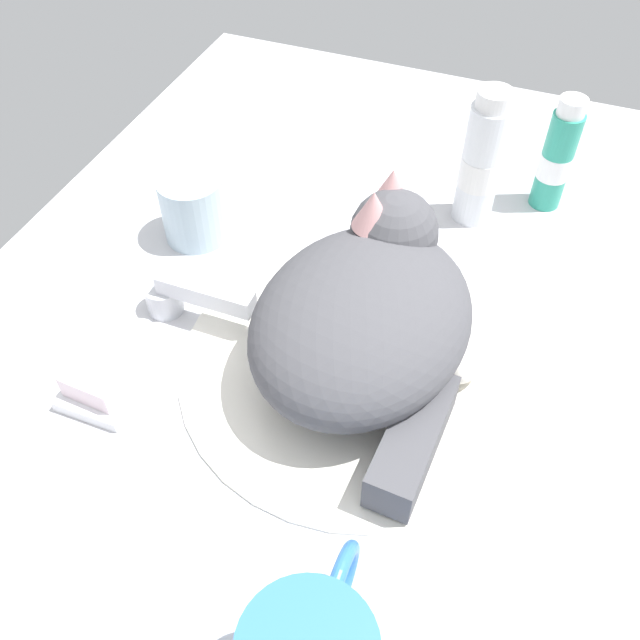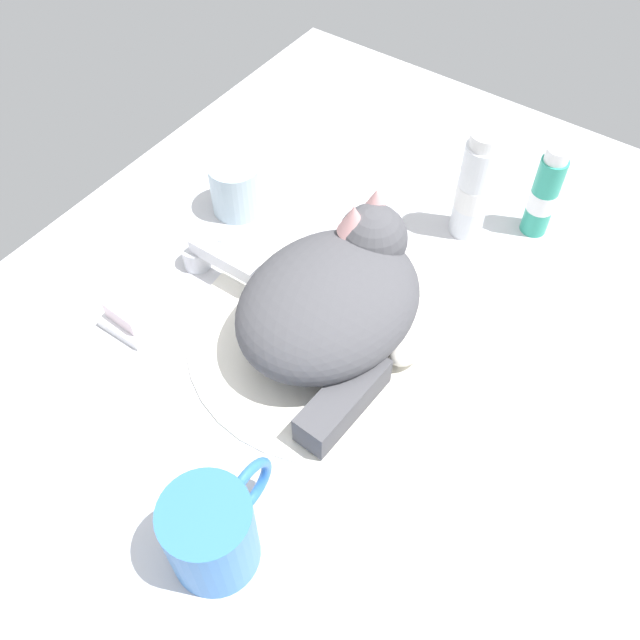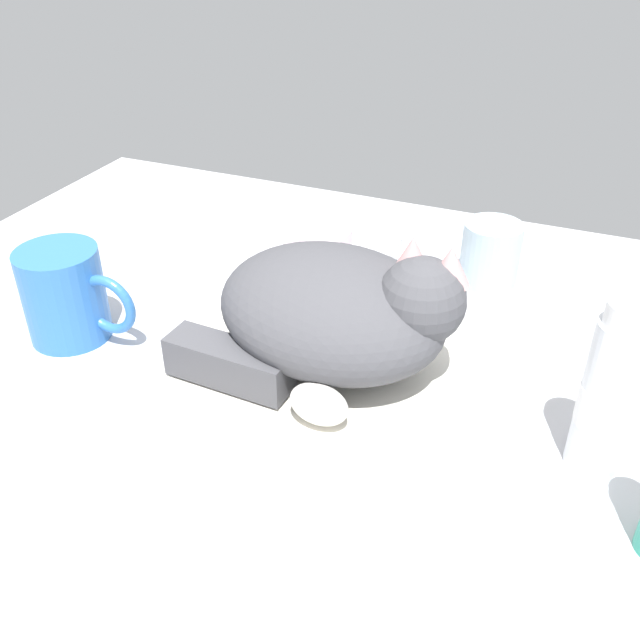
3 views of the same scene
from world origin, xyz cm
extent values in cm
cube|color=silver|center=(0.00, 0.00, -1.50)|extent=(110.00, 82.50, 3.00)
cylinder|color=white|center=(0.00, 0.00, 0.31)|extent=(33.03, 33.03, 0.62)
cylinder|color=silver|center=(0.00, 20.14, 1.52)|extent=(3.60, 3.60, 3.03)
cube|color=silver|center=(0.00, 15.30, 4.03)|extent=(2.00, 9.69, 2.00)
cylinder|color=silver|center=(-4.65, 20.14, 0.90)|extent=(2.80, 2.80, 1.80)
cylinder|color=silver|center=(4.65, 20.14, 0.90)|extent=(2.80, 2.80, 1.80)
ellipsoid|color=#4C4C51|center=(0.00, 0.00, 6.14)|extent=(25.21, 21.49, 11.05)
sphere|color=#4C4C51|center=(8.58, -0.04, 9.18)|extent=(9.28, 9.28, 8.08)
ellipsoid|color=white|center=(6.98, 0.23, 7.52)|extent=(5.90, 5.24, 4.44)
cone|color=#DB9E9E|center=(7.01, 1.65, 12.62)|extent=(4.18, 4.18, 3.64)
cone|color=#DB9E9E|center=(10.60, 1.07, 12.62)|extent=(4.18, 4.18, 3.64)
cube|color=#4C4C51|center=(-7.45, -7.02, 2.56)|extent=(12.51, 4.61, 3.89)
ellipsoid|color=white|center=(2.51, -9.11, 2.37)|extent=(6.11, 4.46, 3.50)
cylinder|color=#3372C6|center=(-27.00, -5.85, 4.93)|extent=(8.29, 8.29, 9.87)
torus|color=#3372C6|center=(-21.66, -5.85, 4.93)|extent=(6.53, 1.00, 6.53)
cylinder|color=silver|center=(11.00, 22.51, 3.68)|extent=(6.85, 6.85, 7.35)
cube|color=white|center=(-9.82, 20.05, 0.60)|extent=(9.00, 6.40, 1.20)
cube|color=silver|center=(-9.82, 20.05, 2.35)|extent=(7.42, 5.35, 2.30)
cylinder|color=white|center=(25.06, -4.78, 6.82)|extent=(4.32, 4.32, 13.63)
cylinder|color=white|center=(25.06, -4.78, 6.14)|extent=(4.41, 4.41, 3.41)
cylinder|color=white|center=(25.06, -4.78, 14.53)|extent=(3.67, 3.67, 1.80)
camera|label=1|loc=(-37.74, -10.75, 49.97)|focal=38.54mm
camera|label=2|loc=(-39.71, -26.62, 64.80)|focal=38.57mm
camera|label=3|loc=(20.88, -52.90, 41.51)|focal=39.62mm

